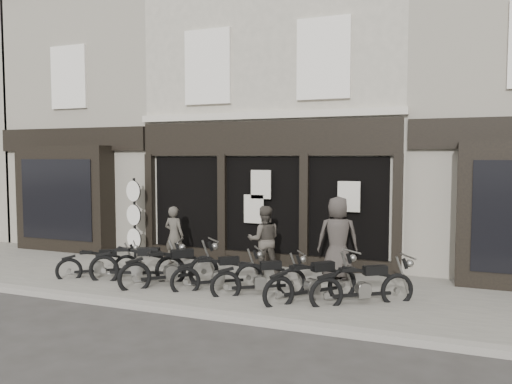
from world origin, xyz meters
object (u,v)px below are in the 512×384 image
(motorcycle_4, at_px, (260,282))
(motorcycle_5, at_px, (313,285))
(man_left, at_px, (174,235))
(motorcycle_2, at_px, (171,271))
(motorcycle_3, at_px, (219,277))
(advert_sign_post, at_px, (134,221))
(motorcycle_6, at_px, (364,289))
(man_centre, at_px, (264,240))
(motorcycle_1, at_px, (138,268))
(motorcycle_0, at_px, (99,266))
(man_right, at_px, (338,238))

(motorcycle_4, height_order, motorcycle_5, motorcycle_5)
(motorcycle_4, relative_size, man_left, 1.17)
(motorcycle_2, height_order, motorcycle_4, motorcycle_2)
(motorcycle_3, xyz_separation_m, advert_sign_post, (-3.66, 2.14, 0.77))
(motorcycle_3, bearing_deg, man_left, 103.56)
(motorcycle_2, relative_size, motorcycle_4, 1.00)
(motorcycle_2, xyz_separation_m, motorcycle_6, (4.20, 0.15, -0.02))
(motorcycle_5, relative_size, advert_sign_post, 0.75)
(motorcycle_5, bearing_deg, motorcycle_6, -40.34)
(motorcycle_4, bearing_deg, man_centre, 75.59)
(motorcycle_1, distance_m, motorcycle_3, 2.02)
(motorcycle_5, xyz_separation_m, motorcycle_6, (0.98, 0.13, -0.01))
(motorcycle_1, relative_size, motorcycle_4, 1.20)
(man_left, bearing_deg, motorcycle_0, 67.51)
(motorcycle_5, distance_m, advert_sign_post, 6.23)
(man_left, height_order, advert_sign_post, advert_sign_post)
(motorcycle_1, xyz_separation_m, motorcycle_2, (0.91, -0.06, 0.00))
(motorcycle_2, distance_m, man_right, 3.88)
(motorcycle_5, bearing_deg, motorcycle_0, 131.17)
(motorcycle_5, bearing_deg, motorcycle_2, 132.16)
(motorcycle_3, relative_size, man_left, 1.13)
(motorcycle_3, xyz_separation_m, motorcycle_6, (3.09, 0.04, 0.02))
(motorcycle_5, bearing_deg, motorcycle_3, 129.33)
(motorcycle_1, distance_m, advert_sign_post, 2.82)
(motorcycle_6, bearing_deg, man_right, 83.25)
(motorcycle_2, xyz_separation_m, man_left, (-1.07, 1.93, 0.46))
(motorcycle_3, xyz_separation_m, man_centre, (0.42, 1.67, 0.57))
(man_right, bearing_deg, man_left, -15.91)
(motorcycle_1, relative_size, man_left, 1.41)
(motorcycle_6, height_order, man_centre, man_centre)
(motorcycle_4, bearing_deg, man_right, 24.95)
(motorcycle_0, xyz_separation_m, motorcycle_2, (2.03, -0.08, 0.07))
(motorcycle_1, xyz_separation_m, man_left, (-0.16, 1.87, 0.46))
(motorcycle_2, xyz_separation_m, motorcycle_5, (3.22, 0.01, -0.02))
(motorcycle_0, bearing_deg, motorcycle_3, -38.02)
(motorcycle_2, xyz_separation_m, man_right, (3.31, 1.92, 0.65))
(motorcycle_5, distance_m, man_right, 2.02)
(advert_sign_post, bearing_deg, motorcycle_5, -4.73)
(motorcycle_0, xyz_separation_m, motorcycle_5, (5.25, -0.07, 0.05))
(motorcycle_0, relative_size, motorcycle_6, 0.85)
(motorcycle_3, distance_m, man_right, 2.93)
(motorcycle_6, bearing_deg, man_left, 127.86)
(man_left, relative_size, man_centre, 0.93)
(motorcycle_5, distance_m, man_left, 4.73)
(motorcycle_0, bearing_deg, man_right, -19.53)
(advert_sign_post, bearing_deg, motorcycle_3, -13.87)
(motorcycle_2, height_order, motorcycle_5, motorcycle_2)
(motorcycle_1, relative_size, motorcycle_3, 1.24)
(motorcycle_0, bearing_deg, motorcycle_5, -39.26)
(motorcycle_1, distance_m, man_centre, 3.03)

